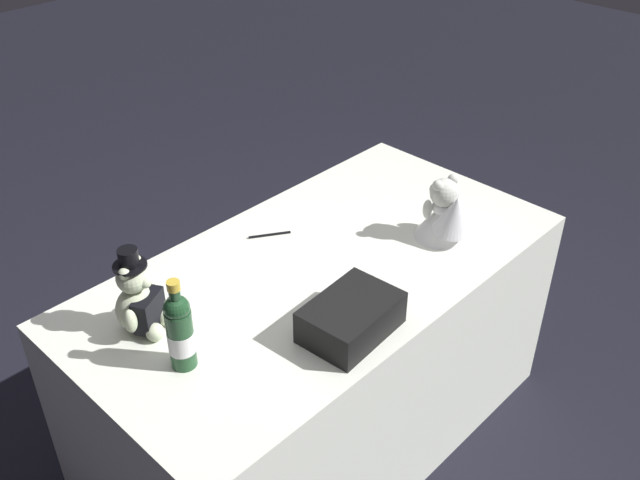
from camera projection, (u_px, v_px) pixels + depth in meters
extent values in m
plane|color=black|center=(320.00, 430.00, 2.71)|extent=(12.00, 12.00, 0.00)
cube|color=white|center=(320.00, 355.00, 2.50)|extent=(1.62, 0.85, 0.78)
ellipsoid|color=beige|center=(138.00, 308.00, 2.00)|extent=(0.12, 0.11, 0.14)
cube|color=black|center=(149.00, 311.00, 1.99)|extent=(0.12, 0.09, 0.10)
sphere|color=beige|center=(132.00, 278.00, 1.94)|extent=(0.09, 0.09, 0.09)
sphere|color=beige|center=(145.00, 282.00, 1.93)|extent=(0.04, 0.04, 0.04)
sphere|color=beige|center=(124.00, 274.00, 1.89)|extent=(0.03, 0.03, 0.03)
sphere|color=beige|center=(136.00, 261.00, 1.94)|extent=(0.03, 0.03, 0.03)
ellipsoid|color=beige|center=(130.00, 321.00, 1.94)|extent=(0.04, 0.04, 0.08)
ellipsoid|color=beige|center=(153.00, 292.00, 2.04)|extent=(0.04, 0.04, 0.08)
sphere|color=beige|center=(155.00, 332.00, 1.98)|extent=(0.05, 0.05, 0.05)
sphere|color=beige|center=(166.00, 317.00, 2.03)|extent=(0.05, 0.05, 0.05)
cylinder|color=black|center=(130.00, 266.00, 1.91)|extent=(0.09, 0.09, 0.01)
cylinder|color=black|center=(128.00, 257.00, 1.90)|extent=(0.06, 0.06, 0.05)
cone|color=white|center=(441.00, 220.00, 2.39)|extent=(0.18, 0.18, 0.13)
ellipsoid|color=white|center=(443.00, 206.00, 2.36)|extent=(0.08, 0.07, 0.06)
sphere|color=silver|center=(444.00, 193.00, 2.33)|extent=(0.10, 0.10, 0.10)
sphere|color=silver|center=(436.00, 189.00, 2.36)|extent=(0.04, 0.04, 0.04)
sphere|color=silver|center=(453.00, 179.00, 2.32)|extent=(0.04, 0.04, 0.04)
sphere|color=silver|center=(438.00, 185.00, 2.29)|extent=(0.04, 0.04, 0.04)
ellipsoid|color=silver|center=(449.00, 200.00, 2.40)|extent=(0.03, 0.03, 0.07)
ellipsoid|color=silver|center=(427.00, 209.00, 2.35)|extent=(0.03, 0.03, 0.07)
cone|color=white|center=(454.00, 214.00, 2.32)|extent=(0.16, 0.17, 0.14)
cylinder|color=#1F4828|center=(181.00, 339.00, 1.86)|extent=(0.07, 0.07, 0.18)
sphere|color=#1F4828|center=(177.00, 308.00, 1.80)|extent=(0.07, 0.07, 0.07)
cylinder|color=#1F4828|center=(175.00, 294.00, 1.78)|extent=(0.03, 0.03, 0.07)
cylinder|color=gold|center=(173.00, 286.00, 1.76)|extent=(0.03, 0.03, 0.03)
cylinder|color=white|center=(181.00, 341.00, 1.87)|extent=(0.07, 0.07, 0.06)
cylinder|color=black|center=(270.00, 235.00, 2.42)|extent=(0.13, 0.08, 0.01)
cone|color=silver|center=(290.00, 232.00, 2.43)|extent=(0.01, 0.01, 0.01)
cube|color=black|center=(351.00, 317.00, 1.99)|extent=(0.29, 0.21, 0.10)
cube|color=#B7B7BF|center=(329.00, 302.00, 2.05)|extent=(0.03, 0.01, 0.03)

